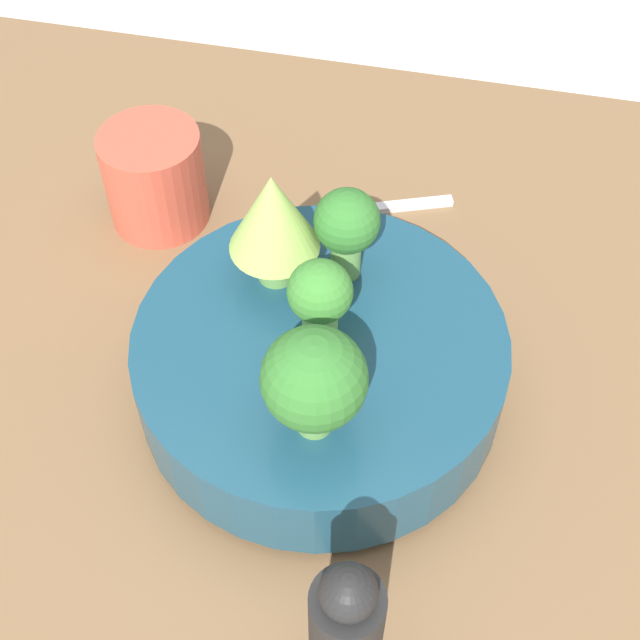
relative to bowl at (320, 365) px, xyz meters
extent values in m
plane|color=silver|center=(0.03, -0.01, -0.09)|extent=(6.00, 6.00, 0.00)
cube|color=brown|center=(0.03, -0.01, -0.06)|extent=(1.09, 0.84, 0.04)
cylinder|color=navy|center=(0.00, 0.00, -0.04)|extent=(0.12, 0.12, 0.01)
cylinder|color=navy|center=(0.00, 0.00, 0.00)|extent=(0.27, 0.27, 0.06)
cylinder|color=#609347|center=(0.05, -0.05, 0.05)|extent=(0.03, 0.03, 0.03)
cone|color=#93B751|center=(0.05, -0.05, 0.10)|extent=(0.07, 0.07, 0.07)
cylinder|color=#609347|center=(-0.01, 0.07, 0.05)|extent=(0.02, 0.02, 0.03)
sphere|color=#2D6B28|center=(-0.01, 0.07, 0.08)|extent=(0.07, 0.07, 0.07)
cylinder|color=#609347|center=(0.00, -0.07, 0.05)|extent=(0.02, 0.02, 0.04)
sphere|color=#2D6B28|center=(0.00, -0.07, 0.09)|extent=(0.05, 0.05, 0.05)
cylinder|color=#6BA34C|center=(0.00, 0.00, 0.05)|extent=(0.02, 0.02, 0.03)
sphere|color=#387A2D|center=(0.00, 0.00, 0.08)|extent=(0.04, 0.04, 0.04)
cylinder|color=#C64C38|center=(0.19, -0.16, 0.00)|extent=(0.09, 0.09, 0.09)
sphere|color=black|center=(-0.06, 0.20, 0.10)|extent=(0.03, 0.03, 0.03)
cube|color=silver|center=(0.01, -0.21, -0.04)|extent=(0.17, 0.07, 0.01)
camera|label=1|loc=(-0.09, 0.38, 0.53)|focal=50.00mm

